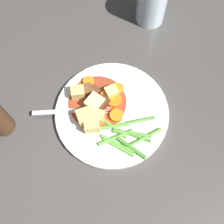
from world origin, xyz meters
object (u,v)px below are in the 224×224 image
carrot_slice_0 (89,82)px  meat_chunk_2 (87,90)px  potato_chunk_3 (98,116)px  meat_chunk_0 (102,104)px  carrot_slice_3 (118,89)px  meat_chunk_1 (96,91)px  potato_chunk_0 (86,116)px  potato_chunk_5 (78,92)px  carrot_slice_4 (116,116)px  fork (75,111)px  potato_chunk_4 (111,92)px  potato_chunk_1 (91,124)px  carrot_slice_1 (107,97)px  water_glass (152,2)px  carrot_slice_2 (114,100)px  potato_chunk_2 (95,103)px  dinner_plate (112,113)px

carrot_slice_0 → meat_chunk_2: meat_chunk_2 is taller
potato_chunk_3 → meat_chunk_0: size_ratio=0.94×
carrot_slice_3 → meat_chunk_2: 0.07m
meat_chunk_1 → potato_chunk_3: bearing=145.2°
carrot_slice_0 → carrot_slice_3: (-0.06, -0.04, -0.00)m
potato_chunk_3 → potato_chunk_0: bearing=51.9°
carrot_slice_3 → potato_chunk_5: bearing=58.9°
meat_chunk_2 → carrot_slice_4: bearing=-174.8°
meat_chunk_0 → fork: size_ratio=0.21×
carrot_slice_4 → carrot_slice_0: bearing=-4.0°
potato_chunk_0 → potato_chunk_5: (0.06, -0.02, -0.00)m
potato_chunk_3 → potato_chunk_4: 0.07m
meat_chunk_2 → fork: bearing=110.5°
potato_chunk_3 → meat_chunk_2: bearing=-19.4°
potato_chunk_5 → potato_chunk_1: bearing=162.5°
meat_chunk_0 → carrot_slice_4: bearing=-172.5°
carrot_slice_1 → water_glass: bearing=-64.6°
carrot_slice_4 → potato_chunk_5: bearing=17.2°
carrot_slice_3 → potato_chunk_4: bearing=87.9°
carrot_slice_1 → potato_chunk_5: potato_chunk_5 is taller
meat_chunk_1 → carrot_slice_2: bearing=-158.5°
meat_chunk_2 → potato_chunk_1: bearing=147.2°
potato_chunk_2 → meat_chunk_1: 0.03m
dinner_plate → carrot_slice_1: bearing=-21.6°
carrot_slice_2 → carrot_slice_4: carrot_slice_4 is taller
meat_chunk_1 → fork: (-0.01, 0.07, -0.01)m
carrot_slice_4 → fork: bearing=40.7°
carrot_slice_0 → carrot_slice_3: size_ratio=0.97×
meat_chunk_2 → potato_chunk_2: bearing=166.2°
dinner_plate → meat_chunk_1: bearing=-3.3°
potato_chunk_4 → meat_chunk_0: size_ratio=0.85×
carrot_slice_4 → potato_chunk_1: (0.02, 0.05, 0.01)m
potato_chunk_2 → potato_chunk_3: size_ratio=1.22×
dinner_plate → carrot_slice_4: bearing=173.6°
carrot_slice_1 → water_glass: water_glass is taller
potato_chunk_3 → potato_chunk_5: bearing=-1.7°
carrot_slice_1 → carrot_slice_4: same height
dinner_plate → carrot_slice_4: size_ratio=8.68×
carrot_slice_1 → potato_chunk_0: size_ratio=0.82×
carrot_slice_2 → potato_chunk_3: size_ratio=1.20×
potato_chunk_1 → water_glass: water_glass is taller
potato_chunk_5 → water_glass: size_ratio=0.25×
potato_chunk_2 → potato_chunk_5: bearing=14.6°
carrot_slice_0 → potato_chunk_4: bearing=-159.0°
carrot_slice_3 → water_glass: 0.24m
potato_chunk_1 → meat_chunk_0: potato_chunk_1 is taller
potato_chunk_1 → meat_chunk_1: bearing=-46.0°
carrot_slice_2 → water_glass: size_ratio=0.30×
carrot_slice_0 → potato_chunk_2: (-0.06, 0.03, 0.01)m
carrot_slice_2 → potato_chunk_2: size_ratio=0.98×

